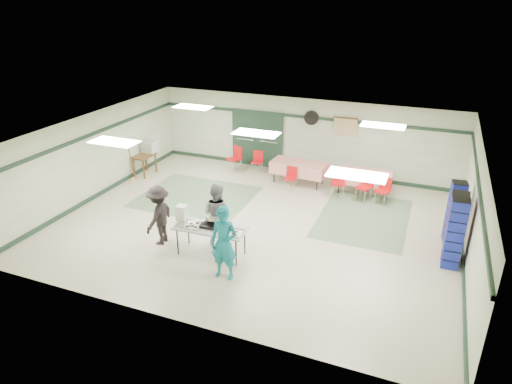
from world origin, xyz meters
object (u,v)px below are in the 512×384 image
at_px(chair_a, 366,184).
at_px(office_printer, 150,146).
at_px(crate_stack_red, 455,227).
at_px(printer_table, 144,158).
at_px(dining_table_a, 364,177).
at_px(chair_d, 291,176).
at_px(chair_b, 338,179).
at_px(crate_stack_blue_a, 455,212).
at_px(serving_table, 211,229).
at_px(chair_c, 384,188).
at_px(volunteer_dark, 159,215).
at_px(volunteer_grey, 217,214).
at_px(chair_loose_b, 236,156).
at_px(crate_stack_blue_b, 455,234).
at_px(chair_loose_a, 258,159).
at_px(dining_table_b, 299,168).
at_px(broom, 132,163).
at_px(volunteer_teal, 224,243).

relative_size(chair_a, office_printer, 1.79).
distance_m(crate_stack_red, printer_table, 10.49).
distance_m(dining_table_a, crate_stack_red, 4.26).
relative_size(chair_a, chair_d, 1.17).
xyz_separation_m(chair_b, crate_stack_blue_a, (3.43, -1.77, 0.27)).
bearing_deg(serving_table, chair_c, 50.28).
height_order(crate_stack_red, office_printer, crate_stack_red).
bearing_deg(volunteer_dark, printer_table, -142.53).
xyz_separation_m(chair_d, crate_stack_red, (5.01, -2.69, 0.41)).
bearing_deg(office_printer, volunteer_grey, -36.13).
height_order(chair_loose_b, crate_stack_blue_b, crate_stack_blue_b).
xyz_separation_m(serving_table, chair_b, (2.16, 4.73, -0.14)).
relative_size(volunteer_dark, dining_table_a, 0.88).
bearing_deg(crate_stack_red, chair_a, 133.42).
bearing_deg(serving_table, chair_loose_a, 97.74).
relative_size(chair_loose_a, crate_stack_blue_a, 0.47).
distance_m(serving_table, dining_table_a, 6.02).
height_order(printer_table, office_printer, office_printer).
height_order(chair_d, printer_table, chair_d).
distance_m(chair_c, chair_loose_b, 5.48).
distance_m(chair_a, chair_c, 0.57).
relative_size(chair_b, printer_table, 1.08).
height_order(volunteer_grey, chair_b, volunteer_grey).
height_order(serving_table, dining_table_a, dining_table_a).
bearing_deg(printer_table, office_printer, 93.24).
bearing_deg(crate_stack_blue_a, dining_table_a, 139.37).
height_order(chair_loose_a, office_printer, office_printer).
relative_size(volunteer_grey, dining_table_b, 0.87).
bearing_deg(volunteer_dark, chair_c, 131.19).
bearing_deg(broom, serving_table, -42.52).
height_order(volunteer_dark, chair_c, volunteer_dark).
relative_size(dining_table_a, dining_table_b, 0.94).
height_order(volunteer_grey, dining_table_b, volunteer_grey).
bearing_deg(volunteer_dark, dining_table_b, 156.11).
height_order(chair_a, chair_c, chair_a).
xyz_separation_m(chair_d, printer_table, (-5.29, -0.70, 0.16)).
bearing_deg(broom, dining_table_a, 6.67).
xyz_separation_m(volunteer_grey, chair_a, (3.15, 4.13, -0.29)).
bearing_deg(serving_table, crate_stack_blue_b, 13.98).
height_order(volunteer_teal, volunteer_dark, volunteer_teal).
height_order(serving_table, volunteer_dark, volunteer_dark).
distance_m(dining_table_b, crate_stack_red, 5.91).
height_order(chair_loose_b, crate_stack_blue_a, crate_stack_blue_a).
distance_m(printer_table, office_printer, 0.51).
height_order(volunteer_dark, printer_table, volunteer_dark).
distance_m(volunteer_dark, chair_loose_a, 5.76).
xyz_separation_m(dining_table_a, printer_table, (-7.59, -1.27, 0.07)).
height_order(chair_a, crate_stack_blue_a, crate_stack_blue_a).
relative_size(volunteer_grey, chair_loose_a, 2.12).
bearing_deg(broom, volunteer_teal, -44.20).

